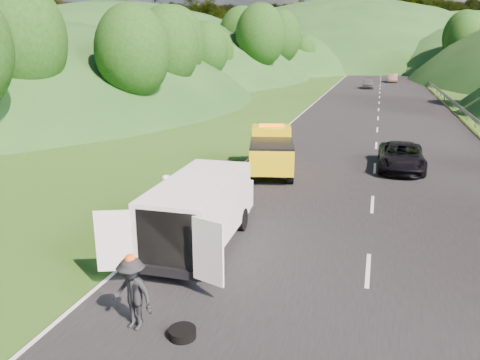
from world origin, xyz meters
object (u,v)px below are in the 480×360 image
(woman, at_px, (169,221))
(worker, at_px, (135,328))
(tow_truck, at_px, (271,151))
(passing_suv, at_px, (400,170))
(white_van, at_px, (201,208))
(child, at_px, (221,246))
(spare_tire, at_px, (183,338))
(suitcase, at_px, (179,203))

(woman, xyz_separation_m, worker, (2.10, -6.44, 0.00))
(tow_truck, distance_m, passing_suv, 6.88)
(white_van, height_order, worker, white_van)
(child, xyz_separation_m, spare_tire, (0.76, -4.88, 0.00))
(suitcase, height_order, spare_tire, suitcase)
(white_van, height_order, suitcase, white_van)
(woman, height_order, worker, woman)
(woman, relative_size, passing_suv, 0.36)
(suitcase, relative_size, passing_suv, 0.12)
(white_van, xyz_separation_m, child, (0.60, 0.12, -1.27))
(white_van, distance_m, worker, 4.90)
(spare_tire, bearing_deg, suitcase, 114.06)
(white_van, xyz_separation_m, woman, (-1.93, 1.71, -1.27))
(child, height_order, passing_suv, passing_suv)
(spare_tire, bearing_deg, child, 98.85)
(woman, bearing_deg, child, -153.63)
(child, distance_m, suitcase, 3.81)
(spare_tire, height_order, passing_suv, passing_suv)
(white_van, bearing_deg, suitcase, 124.03)
(passing_suv, bearing_deg, suitcase, -133.73)
(child, bearing_deg, woman, -169.02)
(worker, relative_size, suitcase, 2.92)
(woman, xyz_separation_m, child, (2.53, -1.58, 0.00))
(tow_truck, bearing_deg, worker, -102.96)
(suitcase, bearing_deg, woman, -84.44)
(woman, height_order, suitcase, woman)
(tow_truck, height_order, woman, tow_truck)
(suitcase, bearing_deg, white_van, -54.39)
(suitcase, distance_m, passing_suv, 12.40)
(tow_truck, distance_m, worker, 14.15)
(child, height_order, suitcase, suitcase)
(child, distance_m, worker, 4.87)
(woman, xyz_separation_m, suitcase, (-0.11, 1.15, 0.30))
(woman, bearing_deg, tow_truck, -46.87)
(white_van, xyz_separation_m, suitcase, (-2.04, 2.85, -0.98))
(tow_truck, xyz_separation_m, child, (0.43, -9.25, -1.14))
(woman, bearing_deg, white_van, -163.02)
(woman, distance_m, suitcase, 1.19)
(white_van, relative_size, worker, 3.68)
(child, bearing_deg, worker, -52.04)
(spare_tire, bearing_deg, worker, 178.49)
(white_van, relative_size, passing_suv, 1.31)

